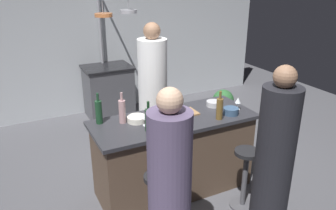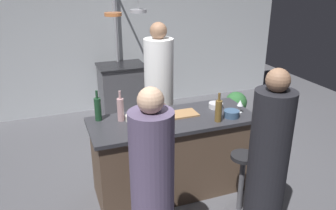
{
  "view_description": "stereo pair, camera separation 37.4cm",
  "coord_description": "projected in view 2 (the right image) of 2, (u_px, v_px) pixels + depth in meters",
  "views": [
    {
      "loc": [
        -1.56,
        -2.97,
        2.37
      ],
      "look_at": [
        0.0,
        0.15,
        1.0
      ],
      "focal_mm": 36.19,
      "sensor_mm": 36.0,
      "label": 1
    },
    {
      "loc": [
        -1.22,
        -3.11,
        2.37
      ],
      "look_at": [
        0.0,
        0.15,
        1.0
      ],
      "focal_mm": 36.19,
      "sensor_mm": 36.0,
      "label": 2
    }
  ],
  "objects": [
    {
      "name": "wine_bottle_green",
      "position": [
        98.0,
        109.0,
        3.56
      ],
      "size": [
        0.07,
        0.07,
        0.33
      ],
      "color": "#193D23",
      "rests_on": "kitchen_island"
    },
    {
      "name": "ground_plane",
      "position": [
        172.0,
        188.0,
        3.98
      ],
      "size": [
        9.0,
        9.0,
        0.0
      ],
      "primitive_type": "plane",
      "color": "#4C4C51"
    },
    {
      "name": "bar_stool_left",
      "position": [
        148.0,
        202.0,
        3.15
      ],
      "size": [
        0.28,
        0.28,
        0.68
      ],
      "color": "#4C4C51",
      "rests_on": "ground_plane"
    },
    {
      "name": "mixing_bowl_blue",
      "position": [
        232.0,
        114.0,
        3.68
      ],
      "size": [
        0.17,
        0.17,
        0.07
      ],
      "primitive_type": "cylinder",
      "color": "#334C6B",
      "rests_on": "kitchen_island"
    },
    {
      "name": "mixing_bowl_ceramic",
      "position": [
        135.0,
        118.0,
        3.6
      ],
      "size": [
        0.2,
        0.2,
        0.06
      ],
      "primitive_type": "cylinder",
      "color": "silver",
      "rests_on": "kitchen_island"
    },
    {
      "name": "kitchen_island",
      "position": [
        173.0,
        155.0,
        3.82
      ],
      "size": [
        1.8,
        0.72,
        0.9
      ],
      "color": "brown",
      "rests_on": "ground_plane"
    },
    {
      "name": "wine_bottle_rose",
      "position": [
        121.0,
        109.0,
        3.55
      ],
      "size": [
        0.07,
        0.07,
        0.33
      ],
      "color": "#B78C8E",
      "rests_on": "kitchen_island"
    },
    {
      "name": "overhead_pot_rack",
      "position": [
        122.0,
        26.0,
        5.13
      ],
      "size": [
        0.58,
        1.44,
        2.17
      ],
      "color": "gray",
      "rests_on": "ground_plane"
    },
    {
      "name": "pepper_mill",
      "position": [
        163.0,
        114.0,
        3.5
      ],
      "size": [
        0.05,
        0.05,
        0.21
      ],
      "primitive_type": "cylinder",
      "color": "#382319",
      "rests_on": "kitchen_island"
    },
    {
      "name": "wine_bottle_amber",
      "position": [
        219.0,
        110.0,
        3.54
      ],
      "size": [
        0.07,
        0.07,
        0.32
      ],
      "color": "brown",
      "rests_on": "kitchen_island"
    },
    {
      "name": "guest_left",
      "position": [
        152.0,
        192.0,
        2.67
      ],
      "size": [
        0.34,
        0.34,
        1.63
      ],
      "color": "#594C6B",
      "rests_on": "ground_plane"
    },
    {
      "name": "wine_glass_by_chef",
      "position": [
        142.0,
        115.0,
        3.47
      ],
      "size": [
        0.07,
        0.07,
        0.15
      ],
      "color": "silver",
      "rests_on": "kitchen_island"
    },
    {
      "name": "potted_plant",
      "position": [
        236.0,
        105.0,
        5.67
      ],
      "size": [
        0.36,
        0.36,
        0.52
      ],
      "color": "brown",
      "rests_on": "ground_plane"
    },
    {
      "name": "back_wall",
      "position": [
        115.0,
        37.0,
        5.99
      ],
      "size": [
        6.4,
        0.16,
        2.6
      ],
      "primitive_type": "cube",
      "color": "#B2B7BC",
      "rests_on": "ground_plane"
    },
    {
      "name": "chef",
      "position": [
        159.0,
        96.0,
        4.51
      ],
      "size": [
        0.38,
        0.38,
        1.8
      ],
      "color": "white",
      "rests_on": "ground_plane"
    },
    {
      "name": "wine_bottle_red",
      "position": [
        144.0,
        119.0,
        3.35
      ],
      "size": [
        0.07,
        0.07,
        0.31
      ],
      "color": "#143319",
      "rests_on": "kitchen_island"
    },
    {
      "name": "stove_range",
      "position": [
        122.0,
        89.0,
        5.95
      ],
      "size": [
        0.8,
        0.64,
        0.89
      ],
      "color": "#47474C",
      "rests_on": "ground_plane"
    },
    {
      "name": "mixing_bowl_steel",
      "position": [
        216.0,
        105.0,
        3.92
      ],
      "size": [
        0.16,
        0.16,
        0.06
      ],
      "primitive_type": "cylinder",
      "color": "#B7B7BC",
      "rests_on": "kitchen_island"
    },
    {
      "name": "cutting_board",
      "position": [
        183.0,
        114.0,
        3.75
      ],
      "size": [
        0.32,
        0.22,
        0.02
      ],
      "primitive_type": "cube",
      "color": "#997047",
      "rests_on": "kitchen_island"
    },
    {
      "name": "bar_stool_right",
      "position": [
        241.0,
        181.0,
        3.47
      ],
      "size": [
        0.28,
        0.28,
        0.68
      ],
      "color": "#4C4C51",
      "rests_on": "ground_plane"
    },
    {
      "name": "guest_right",
      "position": [
        267.0,
        165.0,
        3.01
      ],
      "size": [
        0.35,
        0.35,
        1.66
      ],
      "color": "black",
      "rests_on": "ground_plane"
    },
    {
      "name": "wine_glass_near_left_guest",
      "position": [
        240.0,
        104.0,
        3.77
      ],
      "size": [
        0.07,
        0.07,
        0.15
      ],
      "color": "silver",
      "rests_on": "kitchen_island"
    }
  ]
}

